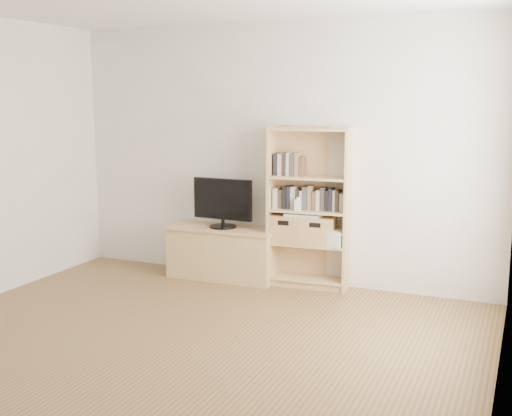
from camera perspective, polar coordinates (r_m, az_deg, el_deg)
The scene contains 13 objects.
floor at distance 4.65m, azimuth -9.89°, elevation -14.02°, with size 4.50×5.00×0.01m, color brown.
back_wall at distance 6.51m, azimuth 1.92°, elevation 4.83°, with size 4.50×0.02×2.60m, color silver.
right_wall at distance 3.58m, azimuth 21.14°, elevation 0.03°, with size 0.02×5.00×2.60m, color silver.
tv_stand at distance 6.70m, azimuth -2.93°, elevation -4.09°, with size 1.12×0.42×0.51m, color tan.
bookshelf at distance 6.31m, azimuth 4.70°, elevation 0.01°, with size 0.79×0.28×1.59m, color tan.
television at distance 6.59m, azimuth -2.97°, elevation 0.44°, with size 0.65×0.05×0.51m, color black.
books_row_mid at distance 6.31m, azimuth 4.75°, elevation 0.83°, with size 0.79×0.15×0.21m, color #B0A996.
books_row_upper at distance 6.31m, azimuth 3.24°, elevation 3.87°, with size 0.42×0.15×0.22m, color #B0A996.
baby_monitor at distance 6.24m, azimuth 3.72°, elevation 0.26°, with size 0.06×0.04×0.11m, color white.
basket_left at distance 6.40m, azimuth 2.83°, elevation -1.79°, with size 0.33×0.27×0.27m, color tan.
basket_right at distance 6.32m, azimuth 5.52°, elevation -1.98°, with size 0.33×0.27×0.27m, color tan.
laptop at distance 6.31m, azimuth 4.29°, elevation -0.58°, with size 0.34×0.24×0.03m, color silver.
magazine_stack at distance 6.30m, azimuth 7.07°, elevation -2.71°, with size 0.20×0.28×0.13m, color beige.
Camera 1 is at (2.37, -3.53, 1.87)m, focal length 45.00 mm.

